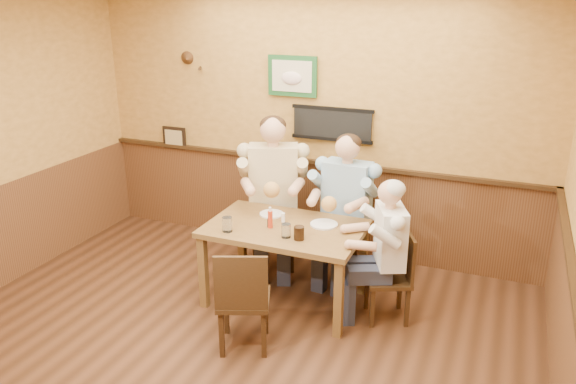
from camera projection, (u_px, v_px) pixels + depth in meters
name	position (u px, v px, depth m)	size (l,w,h in m)	color
room	(213.00, 157.00, 3.79)	(5.02, 5.03, 2.81)	#371F10
dining_table	(285.00, 235.00, 5.09)	(1.40, 0.90, 0.75)	brown
chair_back_left	(274.00, 220.00, 5.84)	(0.47, 0.47, 1.01)	#392512
chair_back_right	(346.00, 233.00, 5.61)	(0.43, 0.43, 0.93)	#392512
chair_right_end	(388.00, 277.00, 4.88)	(0.37, 0.37, 0.81)	#392512
chair_near_side	(244.00, 297.00, 4.48)	(0.41, 0.41, 0.89)	#392512
diner_tan_shirt	(274.00, 201.00, 5.77)	(0.66, 0.66, 1.44)	beige
diner_blue_polo	(346.00, 215.00, 5.54)	(0.61, 0.61, 1.33)	#86ACCA
diner_white_elder	(389.00, 259.00, 4.82)	(0.53, 0.53, 1.16)	silver
water_glass_left	(227.00, 224.00, 4.92)	(0.09, 0.09, 0.13)	silver
water_glass_mid	(286.00, 231.00, 4.81)	(0.08, 0.08, 0.12)	silver
cola_tumbler	(299.00, 233.00, 4.76)	(0.09, 0.09, 0.12)	black
hot_sauce_bottle	(270.00, 218.00, 4.99)	(0.04, 0.04, 0.18)	red
salt_shaker	(283.00, 217.00, 5.14)	(0.03, 0.03, 0.09)	white
pepper_shaker	(269.00, 223.00, 5.02)	(0.03, 0.03, 0.08)	black
plate_far_left	(271.00, 214.00, 5.32)	(0.23, 0.23, 0.02)	silver
plate_far_right	(324.00, 224.00, 5.08)	(0.25, 0.25, 0.02)	silver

